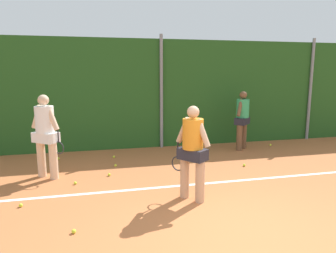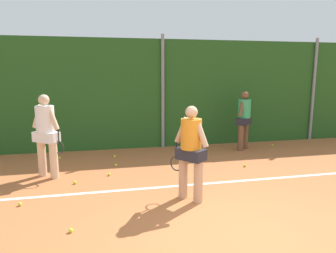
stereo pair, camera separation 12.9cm
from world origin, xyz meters
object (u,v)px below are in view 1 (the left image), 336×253
at_px(player_midcourt, 46,132).
at_px(tennis_ball_5, 75,183).
at_px(tennis_ball_2, 21,205).
at_px(tennis_ball_3, 115,165).
at_px(tennis_ball_10, 58,158).
at_px(player_backcourt_far, 242,117).
at_px(tennis_ball_1, 270,145).
at_px(tennis_ball_4, 109,175).
at_px(player_foreground_near, 192,148).
at_px(tennis_ball_13, 114,157).
at_px(tennis_ball_12, 74,231).
at_px(tennis_ball_11, 244,165).

relative_size(player_midcourt, tennis_ball_5, 28.14).
xyz_separation_m(player_midcourt, tennis_ball_2, (-0.26, -1.53, -1.01)).
bearing_deg(tennis_ball_3, tennis_ball_10, 145.87).
bearing_deg(player_backcourt_far, tennis_ball_1, -32.95).
relative_size(player_backcourt_far, tennis_ball_10, 26.82).
bearing_deg(tennis_ball_4, player_foreground_near, -49.61).
bearing_deg(tennis_ball_13, tennis_ball_1, 3.04).
height_order(tennis_ball_2, tennis_ball_4, same).
relative_size(player_foreground_near, tennis_ball_3, 26.50).
distance_m(tennis_ball_10, tennis_ball_12, 4.19).
relative_size(tennis_ball_2, tennis_ball_3, 1.00).
bearing_deg(tennis_ball_5, tennis_ball_1, 20.02).
distance_m(tennis_ball_3, tennis_ball_4, 0.71).
bearing_deg(player_midcourt, tennis_ball_2, -61.34).
bearing_deg(tennis_ball_3, tennis_ball_13, 89.08).
bearing_deg(tennis_ball_2, tennis_ball_3, 48.32).
bearing_deg(tennis_ball_4, tennis_ball_12, -104.36).
bearing_deg(player_foreground_near, tennis_ball_13, -16.69).
height_order(player_midcourt, tennis_ball_11, player_midcourt).
bearing_deg(tennis_ball_12, tennis_ball_2, 129.71).
height_order(player_foreground_near, tennis_ball_4, player_foreground_near).
bearing_deg(player_midcourt, tennis_ball_5, -6.32).
xyz_separation_m(tennis_ball_4, tennis_ball_13, (0.20, 1.50, 0.00)).
height_order(tennis_ball_1, tennis_ball_4, same).
bearing_deg(player_backcourt_far, tennis_ball_10, 137.83).
distance_m(tennis_ball_1, tennis_ball_4, 5.45).
relative_size(player_midcourt, tennis_ball_11, 28.14).
xyz_separation_m(tennis_ball_4, tennis_ball_10, (-1.27, 1.67, 0.00)).
bearing_deg(tennis_ball_12, player_backcourt_far, 40.95).
xyz_separation_m(player_backcourt_far, tennis_ball_12, (-4.69, -4.07, -0.96)).
distance_m(player_midcourt, tennis_ball_12, 2.95).
relative_size(tennis_ball_10, tennis_ball_11, 1.00).
distance_m(player_backcourt_far, tennis_ball_4, 4.46).
relative_size(tennis_ball_4, tennis_ball_5, 1.00).
distance_m(player_backcourt_far, tennis_ball_2, 6.43).
height_order(tennis_ball_4, tennis_ball_11, same).
height_order(tennis_ball_5, tennis_ball_10, same).
relative_size(tennis_ball_1, tennis_ball_4, 1.00).
bearing_deg(player_foreground_near, tennis_ball_2, 45.20).
bearing_deg(tennis_ball_11, tennis_ball_12, -148.49).
relative_size(tennis_ball_10, tennis_ball_13, 1.00).
distance_m(player_midcourt, tennis_ball_4, 1.68).
xyz_separation_m(tennis_ball_3, tennis_ball_11, (3.14, -0.73, 0.00)).
relative_size(tennis_ball_1, tennis_ball_11, 1.00).
distance_m(player_foreground_near, tennis_ball_4, 2.40).
height_order(player_foreground_near, tennis_ball_10, player_foreground_near).
xyz_separation_m(tennis_ball_1, tennis_ball_13, (-4.96, -0.26, 0.00)).
xyz_separation_m(tennis_ball_2, tennis_ball_3, (1.78, 2.00, 0.00)).
relative_size(tennis_ball_4, tennis_ball_10, 1.00).
relative_size(player_foreground_near, tennis_ball_10, 26.50).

